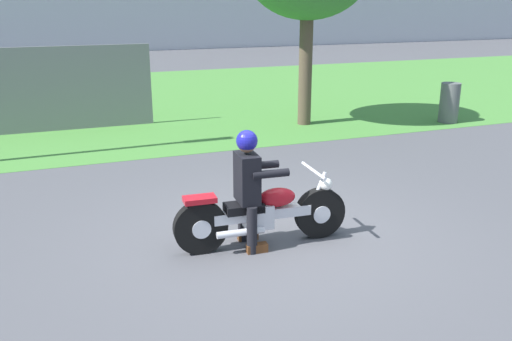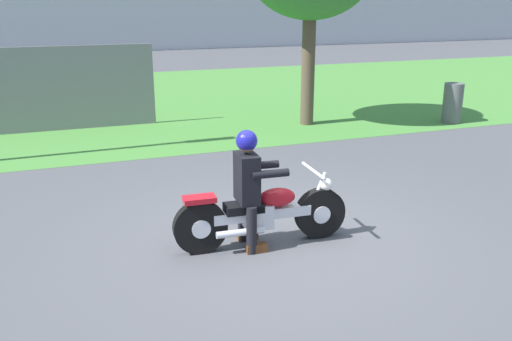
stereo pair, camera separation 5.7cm
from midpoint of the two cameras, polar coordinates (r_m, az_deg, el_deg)
name	(u,v)px [view 1 (the left image)]	position (r m, az deg, el deg)	size (l,w,h in m)	color
ground	(276,238)	(6.69, 1.81, -6.98)	(120.00, 120.00, 0.00)	#4C4C51
grass_verge	(139,100)	(16.00, -12.16, 7.12)	(60.00, 12.00, 0.01)	#478438
motorcycle_lead	(263,214)	(6.37, 0.45, -4.53)	(2.07, 0.66, 0.87)	black
rider_lead	(249,180)	(6.18, -1.03, -1.03)	(0.56, 0.48, 1.39)	black
trash_can	(449,103)	(13.53, 19.27, 6.64)	(0.44, 0.44, 0.91)	#595E5B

